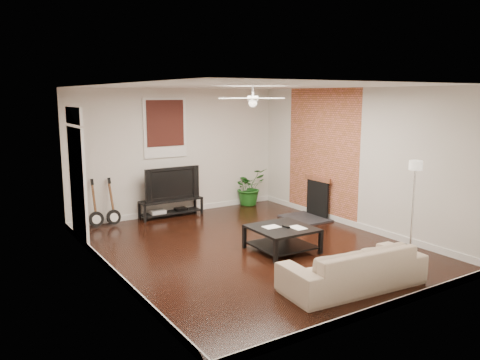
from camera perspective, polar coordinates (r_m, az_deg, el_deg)
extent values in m
cube|color=black|center=(8.52, 1.46, -8.04)|extent=(5.00, 6.00, 0.01)
cube|color=white|center=(8.10, 1.55, 11.15)|extent=(5.00, 6.00, 0.01)
cube|color=silver|center=(10.79, -7.45, 3.34)|extent=(5.00, 0.01, 2.80)
cube|color=silver|center=(5.98, 17.77, -2.44)|extent=(5.00, 0.01, 2.80)
cube|color=silver|center=(7.12, -15.43, -0.38)|extent=(0.01, 6.00, 2.80)
cube|color=silver|center=(9.80, 13.74, 2.47)|extent=(0.01, 6.00, 2.80)
cube|color=#AE6138|center=(10.50, 9.76, 3.10)|extent=(0.02, 2.20, 2.80)
cube|color=black|center=(10.46, 8.44, -2.11)|extent=(0.80, 1.10, 0.92)
cube|color=black|center=(10.59, -8.92, 6.17)|extent=(1.00, 0.06, 1.30)
cube|color=white|center=(8.97, -18.74, 0.57)|extent=(0.08, 1.00, 2.50)
cube|color=black|center=(10.68, -8.21, -3.31)|extent=(1.40, 0.37, 0.39)
imported|color=black|center=(10.58, -8.33, -0.34)|extent=(1.26, 0.16, 0.72)
cube|color=black|center=(8.32, 5.02, -7.01)|extent=(1.01, 1.01, 0.42)
imported|color=tan|center=(6.92, 13.31, -10.02)|extent=(2.13, 0.99, 0.60)
imported|color=#1B5919|center=(11.65, 1.08, -0.81)|extent=(0.93, 0.84, 0.90)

